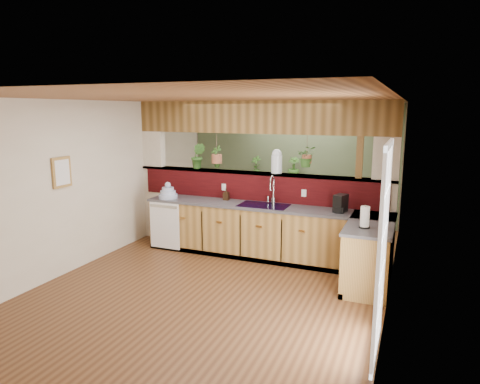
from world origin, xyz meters
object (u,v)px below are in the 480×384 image
at_px(coffee_maker, 340,204).
at_px(shelving_console, 277,200).
at_px(soap_dispenser, 226,194).
at_px(glass_jar, 277,161).
at_px(faucet, 272,188).
at_px(dish_stack, 168,193).
at_px(paper_towel, 365,217).

distance_m(coffee_maker, shelving_console, 2.91).
bearing_deg(soap_dispenser, glass_jar, 14.98).
bearing_deg(coffee_maker, shelving_console, 144.82).
bearing_deg(faucet, shelving_console, 105.25).
bearing_deg(dish_stack, faucet, 7.89).
distance_m(faucet, soap_dispenser, 0.86).
bearing_deg(glass_jar, dish_stack, -165.54).
distance_m(faucet, glass_jar, 0.48).
xyz_separation_m(paper_towel, glass_jar, (-1.60, 1.15, 0.55)).
bearing_deg(faucet, paper_towel, -30.29).
distance_m(faucet, paper_towel, 1.85).
xyz_separation_m(coffee_maker, glass_jar, (-1.15, 0.38, 0.57)).
bearing_deg(paper_towel, glass_jar, 144.18).
bearing_deg(soap_dispenser, shelving_console, 82.90).
xyz_separation_m(dish_stack, paper_towel, (3.46, -0.68, 0.05)).
bearing_deg(shelving_console, glass_jar, -74.67).
bearing_deg(dish_stack, soap_dispenser, 14.03).
xyz_separation_m(dish_stack, coffee_maker, (3.01, 0.10, 0.03)).
xyz_separation_m(faucet, coffee_maker, (1.15, -0.16, -0.14)).
height_order(soap_dispenser, shelving_console, soap_dispenser).
relative_size(dish_stack, soap_dispenser, 1.65).
xyz_separation_m(paper_towel, shelving_console, (-2.18, 3.05, -0.54)).
xyz_separation_m(soap_dispenser, paper_towel, (2.44, -0.93, 0.04)).
relative_size(soap_dispenser, coffee_maker, 0.74).
bearing_deg(dish_stack, glass_jar, 14.46).
bearing_deg(glass_jar, faucet, -89.43).
bearing_deg(paper_towel, coffee_maker, 119.96).
distance_m(glass_jar, shelving_console, 2.27).
height_order(dish_stack, shelving_console, dish_stack).
bearing_deg(coffee_maker, faucet, -170.10).
xyz_separation_m(soap_dispenser, shelving_console, (0.26, 2.12, -0.50)).
height_order(coffee_maker, paper_towel, paper_towel).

